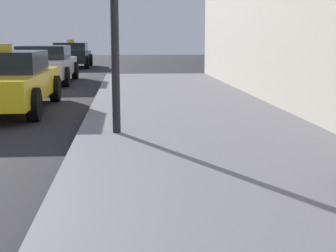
{
  "coord_description": "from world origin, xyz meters",
  "views": [
    {
      "loc": [
        2.75,
        -3.02,
        1.58
      ],
      "look_at": [
        3.21,
        2.26,
        0.6
      ],
      "focal_mm": 51.77,
      "sensor_mm": 36.0,
      "label": 1
    }
  ],
  "objects": [
    {
      "name": "car_yellow",
      "position": [
        0.1,
        7.7,
        0.65
      ],
      "size": [
        2.02,
        4.45,
        1.43
      ],
      "rotation": [
        0.0,
        0.0,
        3.14
      ],
      "color": "yellow",
      "rests_on": "ground_plane"
    },
    {
      "name": "car_silver",
      "position": [
        -0.08,
        14.19,
        0.65
      ],
      "size": [
        2.04,
        4.57,
        1.27
      ],
      "rotation": [
        0.0,
        0.0,
        3.14
      ],
      "color": "#B7B7BF",
      "rests_on": "ground_plane"
    },
    {
      "name": "car_black",
      "position": [
        -0.09,
        22.81,
        0.65
      ],
      "size": [
        2.04,
        4.01,
        1.43
      ],
      "rotation": [
        0.0,
        0.0,
        3.14
      ],
      "color": "black",
      "rests_on": "ground_plane"
    }
  ]
}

